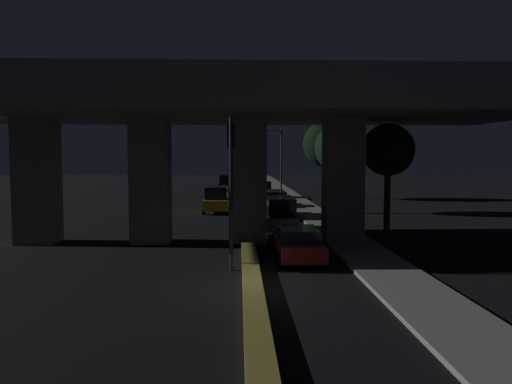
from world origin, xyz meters
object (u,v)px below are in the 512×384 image
car_black_third_oncoming (226,183)px  car_dark_green_fourth_oncoming (228,181)px  traffic_light_left_of_median (231,167)px  pedestrian_on_sidewalk (341,220)px  street_lamp (277,156)px  car_white_fourth (269,198)px  car_white_second (280,215)px  car_dark_green_second_oncoming (222,193)px  car_black_third (274,204)px  car_dark_green_fifth (263,190)px  car_taxi_yellow_lead_oncoming (217,199)px  car_dark_red_lead (298,243)px  motorcycle_white_filtering_near (268,232)px

car_black_third_oncoming → car_dark_green_fourth_oncoming: bearing=-179.5°
traffic_light_left_of_median → pedestrian_on_sidewalk: traffic_light_left_of_median is taller
street_lamp → car_white_fourth: size_ratio=1.59×
car_black_third_oncoming → car_white_second: bearing=7.0°
car_white_second → car_dark_green_fourth_oncoming: size_ratio=0.95×
traffic_light_left_of_median → car_dark_green_second_oncoming: size_ratio=1.41×
traffic_light_left_of_median → car_black_third: 16.51m
car_dark_green_fifth → street_lamp: bearing=-42.3°
car_black_third → car_taxi_yellow_lead_oncoming: 5.43m
car_dark_red_lead → car_taxi_yellow_lead_oncoming: size_ratio=1.06×
car_white_fourth → car_dark_green_fourth_oncoming: size_ratio=0.95×
car_white_fourth → pedestrian_on_sidewalk: pedestrian_on_sidewalk is taller
car_dark_green_second_oncoming → car_white_fourth: bearing=34.0°
car_white_second → car_dark_green_fourth_oncoming: 45.15m
car_dark_green_fifth → pedestrian_on_sidewalk: pedestrian_on_sidewalk is taller
street_lamp → car_taxi_yellow_lead_oncoming: bearing=-112.2°
car_black_third → car_white_fourth: 7.24m
car_white_second → car_dark_green_fifth: car_white_second is taller
car_black_third → car_white_fourth: bearing=-1.2°
car_white_second → pedestrian_on_sidewalk: size_ratio=2.46×
car_dark_red_lead → car_black_third_oncoming: car_black_third_oncoming is taller
pedestrian_on_sidewalk → car_white_second: bearing=136.7°
car_white_second → car_dark_green_fourth_oncoming: (-3.82, 44.98, -0.30)m
car_black_third_oncoming → motorcycle_white_filtering_near: car_black_third_oncoming is taller
car_white_fourth → car_taxi_yellow_lead_oncoming: size_ratio=1.01×
car_white_second → car_black_third: bearing=-1.7°
car_black_third → car_dark_green_second_oncoming: size_ratio=1.18×
car_dark_red_lead → car_white_second: bearing=1.3°
street_lamp → pedestrian_on_sidewalk: street_lamp is taller
motorcycle_white_filtering_near → car_dark_green_fifth: bearing=-5.4°
car_black_third → car_taxi_yellow_lead_oncoming: car_taxi_yellow_lead_oncoming is taller
car_white_fourth → car_black_third_oncoming: 19.31m
car_taxi_yellow_lead_oncoming → motorcycle_white_filtering_near: size_ratio=2.22×
street_lamp → pedestrian_on_sidewalk: 27.52m
car_dark_green_second_oncoming → pedestrian_on_sidewalk: size_ratio=2.21×
car_black_third → car_black_third_oncoming: car_black_third_oncoming is taller
street_lamp → car_taxi_yellow_lead_oncoming: (-5.67, -13.90, -3.30)m
car_white_fourth → pedestrian_on_sidewalk: bearing=-169.2°
motorcycle_white_filtering_near → car_dark_green_fourth_oncoming: bearing=0.3°
street_lamp → motorcycle_white_filtering_near: street_lamp is taller
car_dark_green_fifth → car_taxi_yellow_lead_oncoming: (-4.14, -12.37, 0.14)m
street_lamp → car_black_third_oncoming: (-5.52, 8.69, -3.26)m
car_dark_red_lead → pedestrian_on_sidewalk: bearing=-31.3°
car_taxi_yellow_lead_oncoming → car_white_second: bearing=20.9°
car_dark_red_lead → car_black_third: car_black_third is taller
street_lamp → car_taxi_yellow_lead_oncoming: size_ratio=1.61×
car_black_third_oncoming → car_taxi_yellow_lead_oncoming: bearing=0.1°
street_lamp → car_black_third_oncoming: street_lamp is taller
street_lamp → car_white_second: bearing=-93.9°
car_black_third → motorcycle_white_filtering_near: bearing=173.9°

